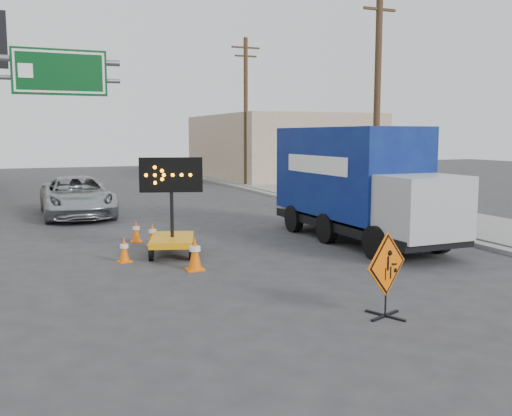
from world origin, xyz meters
TOP-DOWN VIEW (x-y plane):
  - ground at (0.00, 0.00)m, footprint 100.00×100.00m
  - curb_right at (7.20, 15.00)m, footprint 0.40×60.00m
  - sidewalk_right at (9.50, 15.00)m, footprint 4.00×60.00m
  - building_right_far at (13.00, 30.00)m, footprint 10.00×14.00m
  - highway_gantry at (-4.43, 17.96)m, footprint 6.18×0.38m
  - utility_pole_near at (8.00, 10.00)m, footprint 1.80×0.26m
  - utility_pole_far at (8.00, 24.00)m, footprint 1.80×0.26m
  - construction_sign at (0.98, -0.78)m, footprint 1.07×0.77m
  - arrow_board at (-1.22, 5.71)m, footprint 1.60×2.06m
  - pickup_truck at (-2.89, 14.28)m, footprint 2.60×5.63m
  - box_truck at (4.43, 5.65)m, footprint 2.40×7.20m
  - cone_a at (-1.15, 3.84)m, footprint 0.43×0.43m
  - cone_b at (-2.55, 5.34)m, footprint 0.39×0.39m
  - cone_c at (-1.44, 7.16)m, footprint 0.37×0.37m
  - cone_d at (-1.76, 7.99)m, footprint 0.42×0.42m

SIDE VIEW (x-z plane):
  - ground at x=0.00m, z-range 0.00..0.00m
  - curb_right at x=7.20m, z-range 0.00..0.12m
  - sidewalk_right at x=9.50m, z-range 0.00..0.15m
  - cone_b at x=-2.55m, z-range 0.00..0.64m
  - cone_d at x=-1.76m, z-range 0.00..0.65m
  - cone_c at x=-1.44m, z-range 0.00..0.68m
  - cone_a at x=-1.15m, z-range 0.00..0.82m
  - arrow_board at x=-1.22m, z-range -0.71..1.89m
  - pickup_truck at x=-2.89m, z-range 0.00..1.56m
  - construction_sign at x=0.98m, z-range 0.05..1.56m
  - box_truck at x=4.43m, z-range -0.16..3.25m
  - building_right_far at x=13.00m, z-range 0.00..4.60m
  - utility_pole_near at x=8.00m, z-range 0.18..9.18m
  - utility_pole_far at x=8.00m, z-range 0.18..9.18m
  - highway_gantry at x=-4.43m, z-range 1.62..8.52m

